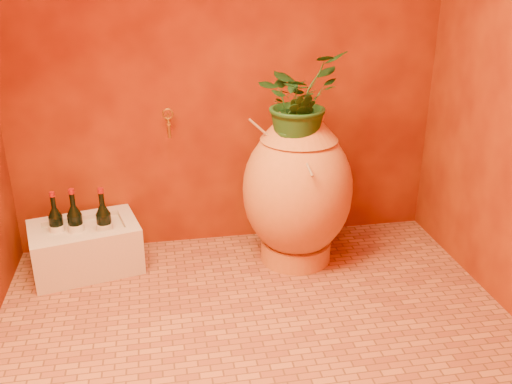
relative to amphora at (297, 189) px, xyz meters
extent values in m
plane|color=#9A5732|center=(-0.34, -0.65, -0.44)|extent=(2.50, 2.50, 0.00)
cube|color=#501004|center=(-0.34, 0.35, 0.81)|extent=(2.50, 0.02, 2.50)
cylinder|color=#B76D33|center=(0.00, 0.00, -0.38)|extent=(0.51, 0.51, 0.12)
ellipsoid|color=#B76D33|center=(0.00, 0.00, -0.01)|extent=(0.77, 0.77, 0.77)
cone|color=#B76D33|center=(0.00, 0.00, 0.35)|extent=(0.53, 0.53, 0.12)
torus|color=#B76D33|center=(0.00, 0.00, 0.42)|extent=(0.33, 0.33, 0.05)
cylinder|color=olive|center=(-0.08, -0.05, 0.24)|extent=(0.39, 0.17, 0.35)
cylinder|color=olive|center=(-0.02, -0.12, 0.28)|extent=(0.03, 0.41, 0.16)
cylinder|color=olive|center=(0.10, -0.08, 0.29)|extent=(0.10, 0.33, 0.21)
cube|color=beige|center=(-1.19, 0.10, -0.32)|extent=(0.65, 0.51, 0.24)
cube|color=beige|center=(-1.19, 0.26, -0.18)|extent=(0.58, 0.20, 0.03)
cube|color=beige|center=(-1.19, -0.06, -0.18)|extent=(0.58, 0.20, 0.03)
cube|color=beige|center=(-1.44, 0.10, -0.18)|extent=(0.13, 0.25, 0.03)
cube|color=beige|center=(-0.94, 0.10, -0.18)|extent=(0.13, 0.25, 0.03)
cylinder|color=black|center=(-1.07, 0.07, -0.19)|extent=(0.08, 0.08, 0.19)
cone|color=black|center=(-1.07, 0.07, -0.07)|extent=(0.08, 0.08, 0.05)
cylinder|color=black|center=(-1.07, 0.07, 0.00)|extent=(0.03, 0.03, 0.08)
cylinder|color=maroon|center=(-1.07, 0.07, 0.04)|extent=(0.03, 0.03, 0.03)
cylinder|color=silver|center=(-1.07, 0.07, -0.19)|extent=(0.08, 0.08, 0.09)
cylinder|color=black|center=(-1.22, 0.09, -0.19)|extent=(0.08, 0.08, 0.19)
cone|color=black|center=(-1.22, 0.09, -0.07)|extent=(0.08, 0.08, 0.05)
cylinder|color=black|center=(-1.22, 0.09, -0.01)|extent=(0.03, 0.03, 0.07)
cylinder|color=maroon|center=(-1.22, 0.09, 0.04)|extent=(0.03, 0.03, 0.03)
cylinder|color=silver|center=(-1.22, 0.09, -0.19)|extent=(0.08, 0.08, 0.09)
cylinder|color=black|center=(-1.33, 0.11, -0.20)|extent=(0.08, 0.08, 0.18)
cone|color=black|center=(-1.33, 0.11, -0.08)|extent=(0.08, 0.08, 0.05)
cylinder|color=black|center=(-1.33, 0.11, -0.02)|extent=(0.03, 0.03, 0.07)
cylinder|color=maroon|center=(-1.33, 0.11, 0.02)|extent=(0.03, 0.03, 0.03)
cylinder|color=silver|center=(-1.33, 0.11, -0.20)|extent=(0.08, 0.08, 0.08)
cylinder|color=olive|center=(-0.68, 0.29, 0.34)|extent=(0.02, 0.13, 0.02)
cylinder|color=olive|center=(-0.68, 0.22, 0.31)|extent=(0.02, 0.02, 0.07)
torus|color=olive|center=(-0.68, 0.29, 0.39)|extent=(0.07, 0.01, 0.07)
cylinder|color=olive|center=(-0.68, 0.29, 0.37)|extent=(0.01, 0.01, 0.05)
imported|color=#174119|center=(-0.01, -0.02, 0.51)|extent=(0.59, 0.58, 0.50)
imported|color=#174119|center=(-0.04, -0.07, 0.39)|extent=(0.24, 0.21, 0.36)
camera|label=1|loc=(-0.75, -2.85, 1.21)|focal=40.00mm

